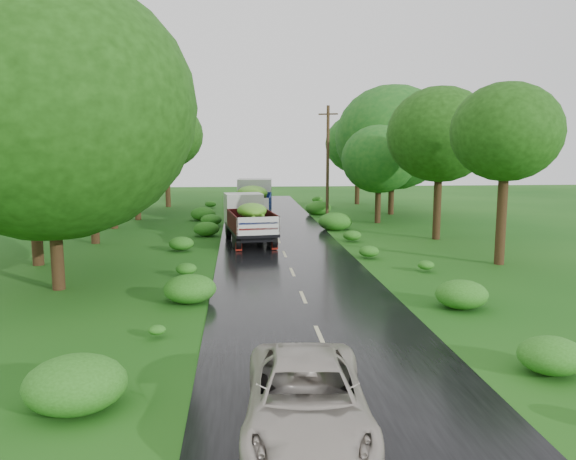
{
  "coord_description": "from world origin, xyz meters",
  "views": [
    {
      "loc": [
        -2.19,
        -14.94,
        5.22
      ],
      "look_at": [
        -0.12,
        8.73,
        1.7
      ],
      "focal_mm": 35.0,
      "sensor_mm": 36.0,
      "label": 1
    }
  ],
  "objects": [
    {
      "name": "truck_far",
      "position": [
        -1.21,
        23.8,
        1.66
      ],
      "size": [
        2.98,
        7.14,
        2.93
      ],
      "rotation": [
        0.0,
        0.0,
        -0.08
      ],
      "color": "black",
      "rests_on": "ground"
    },
    {
      "name": "shrubs",
      "position": [
        0.0,
        14.0,
        0.35
      ],
      "size": [
        11.9,
        44.0,
        0.7
      ],
      "color": "#266317",
      "rests_on": "ground"
    },
    {
      "name": "trees_right",
      "position": [
        8.98,
        23.83,
        5.55
      ],
      "size": [
        6.0,
        30.31,
        7.84
      ],
      "color": "black",
      "rests_on": "ground"
    },
    {
      "name": "ground",
      "position": [
        0.0,
        0.0,
        0.0
      ],
      "size": [
        120.0,
        120.0,
        0.0
      ],
      "primitive_type": "plane",
      "color": "#12470F",
      "rests_on": "ground"
    },
    {
      "name": "car",
      "position": [
        -1.02,
        -5.39,
        0.69
      ],
      "size": [
        2.57,
        4.97,
        1.34
      ],
      "primitive_type": "imported",
      "rotation": [
        0.0,
        0.0,
        -0.07
      ],
      "color": "#B5ABA1",
      "rests_on": "road"
    },
    {
      "name": "utility_pole",
      "position": [
        4.25,
        25.58,
        4.21
      ],
      "size": [
        1.35,
        0.68,
        8.17
      ],
      "rotation": [
        0.0,
        0.0,
        -0.42
      ],
      "color": "#382616",
      "rests_on": "ground"
    },
    {
      "name": "trees_left",
      "position": [
        -9.83,
        19.08,
        6.76
      ],
      "size": [
        6.61,
        33.13,
        9.44
      ],
      "color": "black",
      "rests_on": "ground"
    },
    {
      "name": "road",
      "position": [
        0.0,
        5.0,
        0.01
      ],
      "size": [
        6.5,
        80.0,
        0.02
      ],
      "primitive_type": "cube",
      "color": "black",
      "rests_on": "ground"
    },
    {
      "name": "truck_near",
      "position": [
        -1.7,
        15.75,
        1.45
      ],
      "size": [
        2.93,
        6.32,
        2.56
      ],
      "rotation": [
        0.0,
        0.0,
        0.13
      ],
      "color": "black",
      "rests_on": "ground"
    },
    {
      "name": "road_lines",
      "position": [
        0.0,
        6.0,
        0.02
      ],
      "size": [
        0.12,
        69.6,
        0.0
      ],
      "color": "#BFB78C",
      "rests_on": "road"
    }
  ]
}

